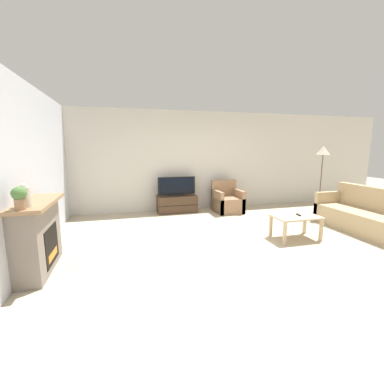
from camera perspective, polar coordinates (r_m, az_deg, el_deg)
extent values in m
plane|color=tan|center=(5.09, 9.98, -10.02)|extent=(24.00, 24.00, 0.00)
cube|color=beige|center=(7.24, 1.59, 6.92)|extent=(12.00, 0.06, 2.70)
cube|color=silver|center=(4.56, -32.67, 3.70)|extent=(0.06, 12.00, 2.70)
cube|color=slate|center=(4.20, -31.07, -8.77)|extent=(0.33, 1.12, 0.95)
cube|color=black|center=(4.19, -28.69, -10.25)|extent=(0.01, 0.62, 0.52)
cube|color=orange|center=(4.24, -28.50, -12.09)|extent=(0.01, 0.43, 0.10)
cube|color=#93704C|center=(4.07, -31.28, -2.03)|extent=(0.45, 1.24, 0.05)
cylinder|color=beige|center=(3.70, -33.21, -0.96)|extent=(0.14, 0.14, 0.24)
sphere|color=beige|center=(3.68, -33.40, 1.04)|extent=(0.08, 0.08, 0.08)
cylinder|color=#936B4C|center=(3.56, -33.89, -2.29)|extent=(0.11, 0.11, 0.13)
sphere|color=#477038|center=(3.54, -34.09, -0.25)|extent=(0.16, 0.16, 0.16)
cube|color=#422D1E|center=(6.92, -3.38, -2.63)|extent=(1.05, 0.48, 0.45)
cube|color=black|center=(6.68, -2.96, -3.07)|extent=(1.03, 0.01, 0.01)
cube|color=black|center=(6.87, -3.40, -0.63)|extent=(0.35, 0.18, 0.04)
cube|color=black|center=(6.83, -3.43, 1.45)|extent=(1.00, 0.03, 0.46)
cube|color=black|center=(6.81, -3.40, 1.43)|extent=(0.92, 0.01, 0.42)
cube|color=#937051|center=(7.02, 7.90, -2.75)|extent=(0.70, 0.76, 0.40)
cube|color=#937051|center=(7.22, 7.02, 0.98)|extent=(0.70, 0.14, 0.43)
cube|color=#937051|center=(6.89, 5.61, -2.12)|extent=(0.10, 0.76, 0.59)
cube|color=#937051|center=(7.12, 10.14, -1.84)|extent=(0.10, 0.76, 0.59)
cube|color=#CCB289|center=(5.25, 22.13, -5.09)|extent=(0.86, 0.53, 0.03)
cube|color=#CCB289|center=(4.91, 19.89, -8.65)|extent=(0.05, 0.05, 0.42)
cube|color=#CCB289|center=(5.38, 26.76, -7.52)|extent=(0.05, 0.05, 0.42)
cube|color=#CCB289|center=(5.27, 17.10, -7.25)|extent=(0.05, 0.05, 0.42)
cube|color=#CCB289|center=(5.71, 23.76, -6.34)|extent=(0.05, 0.05, 0.42)
cube|color=black|center=(5.30, 22.58, -4.70)|extent=(0.07, 0.15, 0.02)
cube|color=tan|center=(6.27, 35.41, -5.93)|extent=(0.81, 2.43, 0.42)
cube|color=tan|center=(7.01, 28.25, -2.67)|extent=(0.81, 0.11, 0.68)
cylinder|color=black|center=(7.47, 26.19, -4.43)|extent=(0.30, 0.30, 0.01)
cylinder|color=brown|center=(7.33, 26.65, 1.43)|extent=(0.03, 0.03, 1.53)
cone|color=beige|center=(7.27, 27.18, 8.24)|extent=(0.32, 0.32, 0.22)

